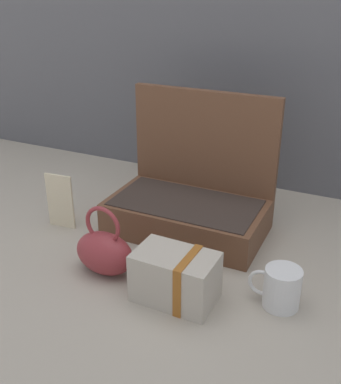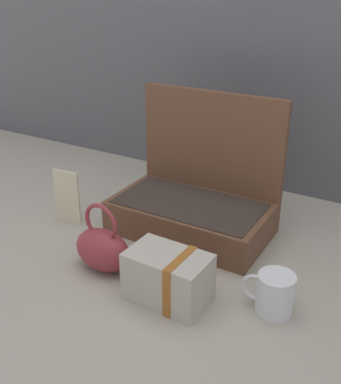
% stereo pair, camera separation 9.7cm
% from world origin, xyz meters
% --- Properties ---
extents(ground_plane, '(6.00, 6.00, 0.00)m').
position_xyz_m(ground_plane, '(0.00, 0.00, 0.00)').
color(ground_plane, '#9E9384').
extents(open_suitcase, '(0.46, 0.27, 0.40)m').
position_xyz_m(open_suitcase, '(-0.03, 0.15, 0.09)').
color(open_suitcase, brown).
rests_on(open_suitcase, ground_plane).
extents(teal_pouch_handbag, '(0.17, 0.10, 0.19)m').
position_xyz_m(teal_pouch_handbag, '(-0.13, -0.17, 0.06)').
color(teal_pouch_handbag, maroon).
rests_on(teal_pouch_handbag, ground_plane).
extents(cream_toiletry_bag, '(0.19, 0.12, 0.13)m').
position_xyz_m(cream_toiletry_bag, '(0.08, -0.19, 0.06)').
color(cream_toiletry_bag, '#B2A899').
rests_on(cream_toiletry_bag, ground_plane).
extents(coffee_mug, '(0.12, 0.09, 0.10)m').
position_xyz_m(coffee_mug, '(0.31, -0.11, 0.05)').
color(coffee_mug, silver).
rests_on(coffee_mug, ground_plane).
extents(info_card_left, '(0.09, 0.01, 0.17)m').
position_xyz_m(info_card_left, '(-0.38, -0.01, 0.09)').
color(info_card_left, beige).
rests_on(info_card_left, ground_plane).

